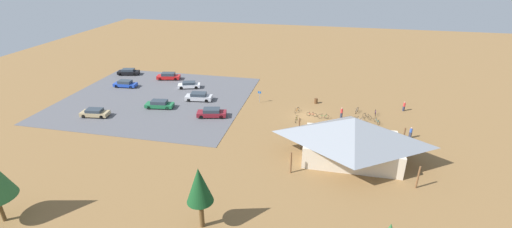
% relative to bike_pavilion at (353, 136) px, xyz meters
% --- Properties ---
extents(ground, '(160.00, 160.00, 0.00)m').
position_rel_bike_pavilion_xyz_m(ground, '(6.38, -11.69, -3.25)').
color(ground, olive).
rests_on(ground, ground).
extents(parking_lot_asphalt, '(32.54, 29.35, 0.05)m').
position_rel_bike_pavilion_xyz_m(parking_lot_asphalt, '(33.91, -13.57, -3.23)').
color(parking_lot_asphalt, '#56565B').
rests_on(parking_lot_asphalt, ground).
extents(bike_pavilion, '(14.54, 10.01, 5.75)m').
position_rel_bike_pavilion_xyz_m(bike_pavilion, '(0.00, 0.00, 0.00)').
color(bike_pavilion, beige).
rests_on(bike_pavilion, ground).
extents(trash_bin, '(0.60, 0.60, 0.90)m').
position_rel_bike_pavilion_xyz_m(trash_bin, '(5.35, -17.56, -2.80)').
color(trash_bin, brown).
rests_on(trash_bin, ground).
extents(lot_sign, '(0.56, 0.08, 2.20)m').
position_rel_bike_pavilion_xyz_m(lot_sign, '(15.15, -15.81, -1.84)').
color(lot_sign, '#99999E').
rests_on(lot_sign, ground).
extents(pine_center, '(2.51, 2.51, 6.57)m').
position_rel_bike_pavilion_xyz_m(pine_center, '(14.25, 15.61, 1.43)').
color(pine_center, brown).
rests_on(pine_center, ground).
extents(bicycle_orange_edge_north, '(0.66, 1.60, 0.81)m').
position_rel_bike_pavilion_xyz_m(bicycle_orange_edge_north, '(8.21, -13.12, -2.90)').
color(bicycle_orange_edge_north, black).
rests_on(bicycle_orange_edge_north, ground).
extents(bicycle_teal_mid_cluster, '(0.76, 1.66, 0.84)m').
position_rel_bike_pavilion_xyz_m(bicycle_teal_mid_cluster, '(-4.34, -11.41, -2.87)').
color(bicycle_teal_mid_cluster, black).
rests_on(bicycle_teal_mid_cluster, ground).
extents(bicycle_silver_by_bin, '(1.80, 0.48, 0.88)m').
position_rel_bike_pavilion_xyz_m(bicycle_silver_by_bin, '(-1.70, -11.52, -2.86)').
color(bicycle_silver_by_bin, black).
rests_on(bicycle_silver_by_bin, ground).
extents(bicycle_yellow_front_row, '(0.48, 1.75, 0.84)m').
position_rel_bike_pavilion_xyz_m(bicycle_yellow_front_row, '(7.94, -9.47, -2.87)').
color(bicycle_yellow_front_row, black).
rests_on(bicycle_yellow_front_row, ground).
extents(bicycle_red_back_row, '(1.67, 0.48, 0.76)m').
position_rel_bike_pavilion_xyz_m(bicycle_red_back_row, '(5.69, -11.90, -2.90)').
color(bicycle_red_back_row, black).
rests_on(bicycle_red_back_row, ground).
extents(bicycle_white_lone_west, '(0.66, 1.72, 0.87)m').
position_rel_bike_pavilion_xyz_m(bicycle_white_lone_west, '(-1.51, -14.96, -2.85)').
color(bicycle_white_lone_west, black).
rests_on(bicycle_white_lone_west, ground).
extents(bicycle_green_near_sign, '(1.83, 0.48, 0.91)m').
position_rel_bike_pavilion_xyz_m(bicycle_green_near_sign, '(3.83, -11.42, -2.86)').
color(bicycle_green_near_sign, black).
rests_on(bicycle_green_near_sign, ground).
extents(bicycle_blue_yard_center, '(1.54, 0.94, 0.83)m').
position_rel_bike_pavilion_xyz_m(bicycle_blue_yard_center, '(-7.04, -5.71, -2.86)').
color(bicycle_blue_yard_center, black).
rests_on(bicycle_blue_yard_center, ground).
extents(bicycle_black_yard_front, '(1.30, 1.20, 0.89)m').
position_rel_bike_pavilion_xyz_m(bicycle_black_yard_front, '(-2.98, -12.80, -2.85)').
color(bicycle_black_yard_front, black).
rests_on(bicycle_black_yard_front, ground).
extents(bicycle_purple_lone_east, '(0.48, 1.78, 0.88)m').
position_rel_bike_pavilion_xyz_m(bicycle_purple_lone_east, '(-4.41, -14.60, -2.86)').
color(bicycle_purple_lone_east, black).
rests_on(bicycle_purple_lone_east, ground).
extents(car_blue_near_entry, '(4.56, 1.98, 1.34)m').
position_rel_bike_pavilion_xyz_m(car_blue_near_entry, '(42.59, -17.86, -2.53)').
color(car_blue_near_entry, '#1E42B2').
rests_on(car_blue_near_entry, parking_lot_asphalt).
extents(car_green_aisle_side, '(4.89, 2.42, 1.36)m').
position_rel_bike_pavilion_xyz_m(car_green_aisle_side, '(31.26, -9.75, -2.53)').
color(car_green_aisle_side, '#1E6B3D').
rests_on(car_green_aisle_side, parking_lot_asphalt).
extents(car_red_second_row, '(4.95, 2.60, 1.46)m').
position_rel_bike_pavilion_xyz_m(car_red_second_row, '(36.24, -23.90, -2.48)').
color(car_red_second_row, red).
rests_on(car_red_second_row, parking_lot_asphalt).
extents(car_tan_inner_stall, '(4.58, 2.33, 1.31)m').
position_rel_bike_pavilion_xyz_m(car_tan_inner_stall, '(39.84, -4.33, -2.54)').
color(car_tan_inner_stall, tan).
rests_on(car_tan_inner_stall, parking_lot_asphalt).
extents(car_silver_end_stall, '(4.91, 2.43, 1.45)m').
position_rel_bike_pavilion_xyz_m(car_silver_end_stall, '(25.93, -14.33, -2.48)').
color(car_silver_end_stall, '#BCBCC1').
rests_on(car_silver_end_stall, parking_lot_asphalt).
extents(car_maroon_back_corner, '(4.94, 2.82, 1.43)m').
position_rel_bike_pavilion_xyz_m(car_maroon_back_corner, '(21.41, -8.22, -2.49)').
color(car_maroon_back_corner, maroon).
rests_on(car_maroon_back_corner, parking_lot_asphalt).
extents(car_white_front_row, '(4.54, 2.85, 1.28)m').
position_rel_bike_pavilion_xyz_m(car_white_front_row, '(30.07, -19.96, -2.56)').
color(car_white_front_row, white).
rests_on(car_white_front_row, parking_lot_asphalt).
extents(car_black_mid_lot, '(4.74, 2.65, 1.33)m').
position_rel_bike_pavilion_xyz_m(car_black_mid_lot, '(46.12, -24.97, -2.53)').
color(car_black_mid_lot, black).
rests_on(car_black_mid_lot, parking_lot_asphalt).
extents(visitor_by_pavilion, '(0.36, 0.40, 1.85)m').
position_rel_bike_pavilion_xyz_m(visitor_by_pavilion, '(1.05, -12.16, -2.28)').
color(visitor_by_pavilion, '#2D3347').
rests_on(visitor_by_pavilion, ground).
extents(visitor_crossing_yard, '(0.40, 0.39, 1.71)m').
position_rel_bike_pavilion_xyz_m(visitor_crossing_yard, '(-8.51, -7.48, -2.35)').
color(visitor_crossing_yard, '#2D3347').
rests_on(visitor_crossing_yard, ground).
extents(visitor_at_bikes, '(0.36, 0.39, 1.68)m').
position_rel_bike_pavilion_xyz_m(visitor_at_bikes, '(-9.18, -17.35, -2.37)').
color(visitor_at_bikes, '#2D3347').
rests_on(visitor_at_bikes, ground).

